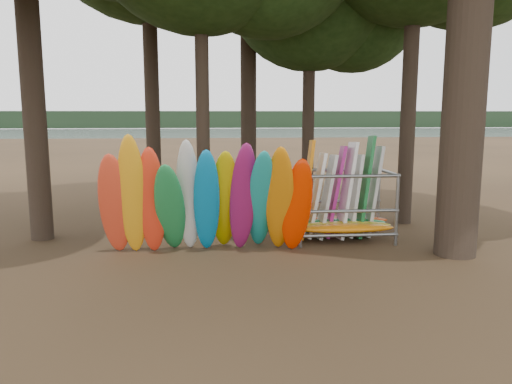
{
  "coord_description": "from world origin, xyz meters",
  "views": [
    {
      "loc": [
        -0.86,
        -11.63,
        3.49
      ],
      "look_at": [
        0.27,
        1.5,
        1.4
      ],
      "focal_mm": 35.0,
      "sensor_mm": 36.0,
      "label": 1
    }
  ],
  "objects": [
    {
      "name": "storage_rack",
      "position": [
        2.67,
        1.7,
        0.92
      ],
      "size": [
        3.01,
        1.53,
        2.9
      ],
      "color": "gray",
      "rests_on": "ground"
    },
    {
      "name": "kayak_row",
      "position": [
        -0.95,
        0.44,
        1.34
      ],
      "size": [
        5.28,
        2.12,
        3.16
      ],
      "color": "red",
      "rests_on": "ground"
    },
    {
      "name": "far_shore",
      "position": [
        0.0,
        110.0,
        2.0
      ],
      "size": [
        160.0,
        4.0,
        4.0
      ],
      "primitive_type": "cube",
      "color": "black",
      "rests_on": "ground"
    },
    {
      "name": "lake",
      "position": [
        0.0,
        60.0,
        0.0
      ],
      "size": [
        160.0,
        160.0,
        0.0
      ],
      "primitive_type": "plane",
      "color": "gray",
      "rests_on": "ground"
    },
    {
      "name": "ground",
      "position": [
        0.0,
        0.0,
        0.0
      ],
      "size": [
        120.0,
        120.0,
        0.0
      ],
      "primitive_type": "plane",
      "color": "#47331E",
      "rests_on": "ground"
    }
  ]
}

